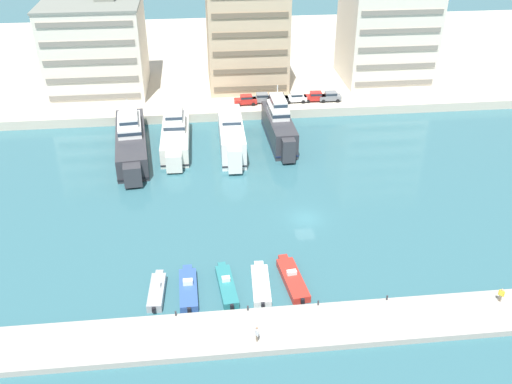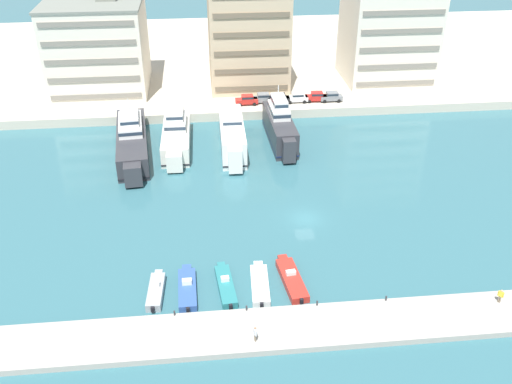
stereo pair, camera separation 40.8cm
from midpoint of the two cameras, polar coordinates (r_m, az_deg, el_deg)
ground_plane at (r=75.36m, az=5.14°, el=-2.68°), size 400.00×400.00×0.00m
quay_promenade at (r=136.68m, az=-0.09°, el=13.37°), size 180.00×70.00×1.64m
pier_dock at (r=59.69m, az=8.71°, el=-13.01°), size 120.00×6.07×0.69m
yacht_charcoal_far_left at (r=92.88m, az=-12.19°, el=5.13°), size 6.49×23.05×8.19m
yacht_ivory_left at (r=93.79m, az=-7.87°, el=5.70°), size 4.57×18.26×7.88m
yacht_white_mid_left at (r=92.37m, az=-2.27°, el=5.75°), size 4.00×18.76×7.50m
yacht_charcoal_center_left at (r=94.84m, az=2.53°, el=6.60°), size 4.15×17.57×9.01m
motorboat_grey_far_left at (r=63.61m, az=-9.79°, el=-9.71°), size 1.91×6.52×1.46m
motorboat_blue_left at (r=63.55m, az=-6.70°, el=-9.53°), size 2.04×7.61×1.41m
motorboat_teal_mid_left at (r=63.55m, az=-2.87°, el=-9.31°), size 2.24×7.67×1.35m
motorboat_white_center_left at (r=63.62m, az=0.57°, el=-9.23°), size 2.21×7.47×0.88m
motorboat_red_center at (r=64.44m, az=3.75°, el=-8.67°), size 2.80×8.28×1.35m
car_red_far_left at (r=106.06m, az=-0.81°, el=9.23°), size 4.13×1.99×1.80m
car_grey_left at (r=106.91m, az=0.79°, el=9.41°), size 4.12×1.96×1.80m
car_black_mid_left at (r=106.87m, az=2.40°, el=9.38°), size 4.12×1.95×1.80m
car_white_center_left at (r=107.43m, az=4.22°, el=9.43°), size 4.12×1.95×1.80m
car_red_center at (r=108.17m, az=6.16°, el=9.49°), size 4.17×2.07×1.80m
car_grey_center_right at (r=108.54m, az=7.66°, el=9.47°), size 4.11×1.95×1.80m
apartment_block_far_left at (r=115.89m, az=-15.41°, el=13.93°), size 18.11×18.22×18.80m
apartment_block_left at (r=113.95m, az=-0.71°, el=15.75°), size 15.29×14.97×22.73m
apartment_block_mid_left at (r=119.51m, az=13.33°, el=16.43°), size 17.08×15.45×25.81m
pedestrian_near_edge at (r=56.28m, az=0.13°, el=-13.89°), size 0.33×0.67×1.76m
pedestrian_mid_deck at (r=65.65m, az=23.44°, el=-9.43°), size 0.46×0.51×1.66m
bollard_west at (r=59.90m, az=-7.96°, el=-11.87°), size 0.20×0.20×0.61m
bollard_west_mid at (r=59.91m, az=-0.75°, el=-11.49°), size 0.20×0.20×0.61m
bollard_east_mid at (r=60.83m, az=6.32°, el=-10.95°), size 0.20×0.20×0.61m
bollard_east at (r=62.61m, az=13.07°, el=-10.28°), size 0.20×0.20×0.61m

